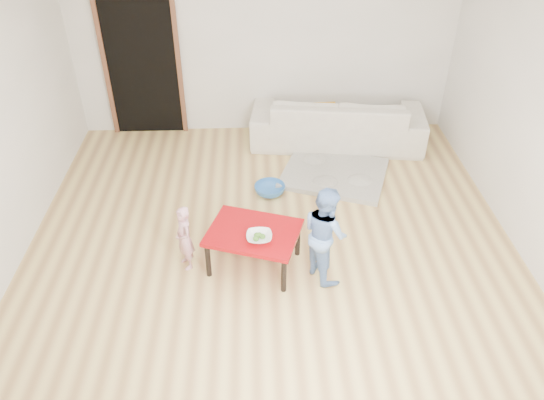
{
  "coord_description": "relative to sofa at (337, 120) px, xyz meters",
  "views": [
    {
      "loc": [
        -0.16,
        -4.26,
        3.56
      ],
      "look_at": [
        0.0,
        -0.2,
        0.65
      ],
      "focal_mm": 35.0,
      "sensor_mm": 36.0,
      "label": 1
    }
  ],
  "objects": [
    {
      "name": "sofa",
      "position": [
        0.0,
        0.0,
        0.0
      ],
      "size": [
        2.35,
        1.15,
        0.66
      ],
      "primitive_type": "imported",
      "rotation": [
        0.0,
        0.0,
        3.02
      ],
      "color": "beige",
      "rests_on": "floor"
    },
    {
      "name": "floor",
      "position": [
        -0.96,
        -2.05,
        -0.33
      ],
      "size": [
        5.0,
        5.0,
        0.01
      ],
      "primitive_type": "cube",
      "color": "#A87D48",
      "rests_on": "ground"
    },
    {
      "name": "red_table",
      "position": [
        -1.14,
        -2.42,
        -0.12
      ],
      "size": [
        1.0,
        0.86,
        0.42
      ],
      "primitive_type": null,
      "rotation": [
        0.0,
        0.0,
        -0.32
      ],
      "color": "#97080C",
      "rests_on": "floor"
    },
    {
      "name": "doorway",
      "position": [
        -2.56,
        0.43,
        0.7
      ],
      "size": [
        1.02,
        0.08,
        2.11
      ],
      "primitive_type": null,
      "color": "brown",
      "rests_on": "back_wall"
    },
    {
      "name": "blanket",
      "position": [
        -0.14,
        -0.85,
        -0.3
      ],
      "size": [
        1.48,
        1.35,
        0.06
      ],
      "primitive_type": null,
      "rotation": [
        0.0,
        0.0,
        -0.34
      ],
      "color": "#B3AD9E",
      "rests_on": "floor"
    },
    {
      "name": "right_wall",
      "position": [
        1.54,
        -2.05,
        0.97
      ],
      "size": [
        0.02,
        5.0,
        2.6
      ],
      "primitive_type": "cube",
      "color": "beige",
      "rests_on": "floor"
    },
    {
      "name": "back_wall",
      "position": [
        -0.96,
        0.45,
        0.97
      ],
      "size": [
        5.0,
        0.02,
        2.6
      ],
      "primitive_type": "cube",
      "color": "beige",
      "rests_on": "floor"
    },
    {
      "name": "broccoli",
      "position": [
        -1.09,
        -2.55,
        0.12
      ],
      "size": [
        0.12,
        0.12,
        0.06
      ],
      "primitive_type": null,
      "color": "#2D5919",
      "rests_on": "red_table"
    },
    {
      "name": "child_pink",
      "position": [
        -1.8,
        -2.41,
        0.01
      ],
      "size": [
        0.26,
        0.3,
        0.68
      ],
      "primitive_type": "imported",
      "rotation": [
        0.0,
        0.0,
        -1.09
      ],
      "color": "#D26076",
      "rests_on": "floor"
    },
    {
      "name": "cushion",
      "position": [
        -0.25,
        -0.14,
        0.17
      ],
      "size": [
        0.49,
        0.44,
        0.12
      ],
      "primitive_type": "cube",
      "rotation": [
        0.0,
        0.0,
        0.08
      ],
      "color": "orange",
      "rests_on": "sofa"
    },
    {
      "name": "bowl",
      "position": [
        -1.09,
        -2.55,
        0.12
      ],
      "size": [
        0.24,
        0.24,
        0.06
      ],
      "primitive_type": "imported",
      "color": "white",
      "rests_on": "red_table"
    },
    {
      "name": "basin",
      "position": [
        -0.94,
        -1.21,
        -0.27
      ],
      "size": [
        0.36,
        0.36,
        0.11
      ],
      "primitive_type": "imported",
      "color": "#2E68AE",
      "rests_on": "floor"
    },
    {
      "name": "child_blue",
      "position": [
        -0.48,
        -2.57,
        0.16
      ],
      "size": [
        0.54,
        0.59,
        0.98
      ],
      "primitive_type": "imported",
      "rotation": [
        0.0,
        0.0,
        2.02
      ],
      "color": "#5986CF",
      "rests_on": "floor"
    }
  ]
}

